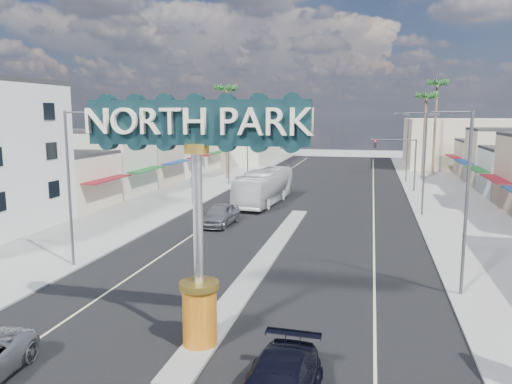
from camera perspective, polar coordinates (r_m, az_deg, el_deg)
The scene contains 22 objects.
ground at distance 46.19m, azimuth 5.21°, elevation -2.12°, with size 160.00×160.00×0.00m, color gray.
road at distance 46.19m, azimuth 5.21°, elevation -2.11°, with size 20.00×120.00×0.01m, color black.
median_island at distance 30.83m, azimuth 1.09°, elevation -7.54°, with size 1.30×30.00×0.16m, color gray.
sidewalk_left at distance 50.00m, azimuth -10.90°, elevation -1.33°, with size 8.00×120.00×0.12m, color gray.
sidewalk_right at distance 46.45m, azimuth 22.59°, elevation -2.64°, with size 8.00×120.00×0.12m, color gray.
storefront_row_left at distance 65.54m, azimuth -14.39°, elevation 3.55°, with size 12.00×42.00×6.00m, color beige.
backdrop_far_left at distance 94.34m, azimuth -4.34°, elevation 5.97°, with size 20.00×20.00×8.00m, color #B7B29E.
backdrop_far_right at distance 91.45m, azimuth 23.13°, elevation 5.19°, with size 20.00×20.00×8.00m, color beige.
gateway_sign at distance 18.21m, azimuth -6.72°, elevation -0.27°, with size 8.20×1.50×9.15m.
traffic_signal_left at distance 61.05m, azimuth -1.51°, elevation 4.65°, with size 5.09×0.45×6.00m.
traffic_signal_right at distance 59.18m, azimuth 16.02°, elevation 4.18°, with size 5.09×0.45×6.00m.
streetlight_l_near at distance 30.15m, azimuth -20.36°, elevation 1.22°, with size 2.03×0.22×9.00m.
streetlight_l_mid at distance 48.02m, azimuth -7.17°, elevation 4.38°, with size 2.03×0.22×9.00m.
streetlight_l_far at distance 69.04m, azimuth -0.85°, elevation 5.81°, with size 2.03×0.22×9.00m.
streetlight_r_near at distance 25.58m, azimuth 22.63°, elevation -0.20°, with size 2.03×0.22×9.00m.
streetlight_r_mid at distance 45.29m, azimuth 18.51°, elevation 3.71°, with size 2.03×0.22×9.00m.
streetlight_r_far at distance 67.17m, azimuth 16.79°, elevation 5.35°, with size 2.03×0.22×9.00m.
palm_left_far at distance 67.73m, azimuth -3.42°, elevation 11.18°, with size 2.60×2.60×13.10m.
palm_right_mid at distance 71.29m, azimuth 18.87°, elevation 9.89°, with size 2.60×2.60×12.10m.
palm_right_far at distance 77.52m, azimuth 20.00°, elevation 11.04°, with size 2.60×2.60×14.10m.
car_parked_left at distance 39.91m, azimuth -4.14°, elevation -2.58°, with size 2.06×5.13×1.75m, color slate.
city_bus at distance 49.36m, azimuth 0.98°, elevation 0.60°, with size 2.81×11.99×3.34m, color silver.
Camera 1 is at (6.10, -14.93, 8.82)m, focal length 35.00 mm.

